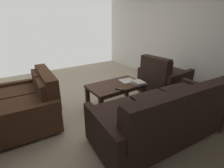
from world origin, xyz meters
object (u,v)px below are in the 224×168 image
sofa_main (165,115)px  coffee_mug (219,89)px  end_table (221,99)px  armchair_side (163,79)px  loveseat_near (30,102)px  loose_magazine (127,81)px  coffee_table (116,88)px  tv_remote (120,89)px  book_stack (139,83)px

sofa_main → coffee_mug: 0.99m
end_table → armchair_side: size_ratio=0.61×
sofa_main → armchair_side: 1.56m
loveseat_near → loose_magazine: size_ratio=4.66×
coffee_table → coffee_mug: (-0.98, 1.37, 0.24)m
tv_remote → coffee_table: bearing=-110.0°
loveseat_near → coffee_table: (-1.47, 0.38, 0.05)m
loveseat_near → coffee_table: size_ratio=1.24×
book_stack → tv_remote: 0.47m
coffee_mug → book_stack: size_ratio=0.31×
loose_magazine → armchair_side: bearing=88.3°
sofa_main → end_table: 1.02m
sofa_main → coffee_mug: (-0.93, 0.22, 0.26)m
loveseat_near → armchair_side: armchair_side is taller
armchair_side → tv_remote: size_ratio=6.01×
end_table → armchair_side: bearing=-98.1°
loveseat_near → loose_magazine: bearing=169.0°
sofa_main → loveseat_near: 2.16m
end_table → loose_magazine: size_ratio=2.08×
armchair_side → book_stack: bearing=7.7°
coffee_table → book_stack: size_ratio=3.24×
end_table → book_stack: bearing=-61.3°
book_stack → end_table: bearing=118.7°
sofa_main → armchair_side: (-1.17, -1.04, -0.00)m
loveseat_near → tv_remote: size_ratio=8.22×
end_table → tv_remote: size_ratio=3.67×
coffee_table → book_stack: book_stack is taller
coffee_table → tv_remote: bearing=70.0°
loveseat_near → armchair_side: size_ratio=1.37×
sofa_main → book_stack: bearing=-109.6°
end_table → tv_remote: 1.62m
armchair_side → tv_remote: bearing=5.8°
sofa_main → loose_magazine: sofa_main is taller
book_stack → sofa_main: bearing=70.4°
armchair_side → book_stack: armchair_side is taller
loveseat_near → book_stack: size_ratio=4.04×
end_table → coffee_mug: coffee_mug is taller
coffee_mug → loveseat_near: bearing=-35.6°
coffee_table → tv_remote: tv_remote is taller
end_table → book_stack: 1.36m
armchair_side → tv_remote: armchair_side is taller
sofa_main → tv_remote: size_ratio=13.09×
armchair_side → coffee_mug: size_ratio=9.41×
armchair_side → coffee_table: bearing=-5.1°
sofa_main → coffee_mug: sofa_main is taller
coffee_table → end_table: (-1.03, 1.41, 0.06)m
coffee_mug → book_stack: bearing=-62.5°
coffee_table → armchair_side: 1.22m
loose_magazine → loveseat_near: bearing=-93.7°
end_table → book_stack: (0.65, -1.19, 0.03)m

